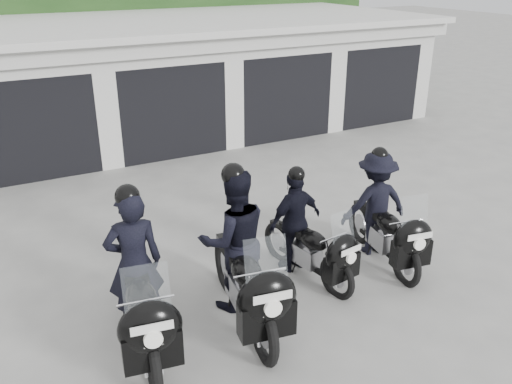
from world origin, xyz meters
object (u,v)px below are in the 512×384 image
police_bike_b (239,254)px  police_bike_a (139,287)px  police_bike_d (380,211)px  police_bike_c (302,229)px

police_bike_b → police_bike_a: bearing=-170.5°
police_bike_d → police_bike_c: bearing=-175.9°
police_bike_d → police_bike_b: bearing=-162.5°
police_bike_a → police_bike_c: 2.67m
police_bike_c → police_bike_d: bearing=-14.3°
police_bike_a → police_bike_d: bearing=14.2°
police_bike_a → police_bike_b: (1.34, 0.01, 0.08)m
police_bike_a → police_bike_c: (2.62, 0.50, -0.09)m
police_bike_b → police_bike_d: (2.63, 0.35, -0.12)m
police_bike_a → police_bike_c: size_ratio=1.20×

